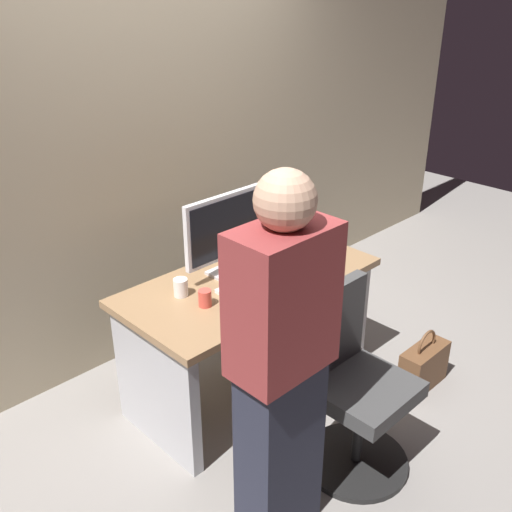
{
  "coord_description": "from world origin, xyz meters",
  "views": [
    {
      "loc": [
        -1.95,
        -2.03,
        2.21
      ],
      "look_at": [
        0.0,
        -0.05,
        0.88
      ],
      "focal_mm": 41.26,
      "sensor_mm": 36.0,
      "label": 1
    }
  ],
  "objects_px": {
    "book_stack": "(284,236)",
    "office_chair": "(352,389)",
    "desk": "(250,314)",
    "cup_near_keyboard": "(205,298)",
    "handbag": "(423,366)",
    "cell_phone": "(326,258)",
    "cup_by_monitor": "(181,287)",
    "keyboard": "(253,282)",
    "monitor": "(226,230)",
    "person_at_desk": "(281,369)",
    "mouse": "(295,262)"
  },
  "relations": [
    {
      "from": "book_stack",
      "to": "office_chair",
      "type": "bearing_deg",
      "value": -116.95
    },
    {
      "from": "desk",
      "to": "book_stack",
      "type": "relative_size",
      "value": 6.39
    },
    {
      "from": "cup_near_keyboard",
      "to": "handbag",
      "type": "bearing_deg",
      "value": -30.52
    },
    {
      "from": "cell_phone",
      "to": "cup_by_monitor",
      "type": "bearing_deg",
      "value": 159.9
    },
    {
      "from": "desk",
      "to": "cell_phone",
      "type": "bearing_deg",
      "value": -15.33
    },
    {
      "from": "keyboard",
      "to": "handbag",
      "type": "height_order",
      "value": "keyboard"
    },
    {
      "from": "book_stack",
      "to": "handbag",
      "type": "xyz_separation_m",
      "value": [
        0.34,
        -0.82,
        -0.69
      ]
    },
    {
      "from": "book_stack",
      "to": "cell_phone",
      "type": "distance_m",
      "value": 0.28
    },
    {
      "from": "desk",
      "to": "monitor",
      "type": "height_order",
      "value": "monitor"
    },
    {
      "from": "monitor",
      "to": "keyboard",
      "type": "xyz_separation_m",
      "value": [
        0.02,
        -0.19,
        -0.25
      ]
    },
    {
      "from": "monitor",
      "to": "cup_by_monitor",
      "type": "relative_size",
      "value": 5.76
    },
    {
      "from": "keyboard",
      "to": "cup_near_keyboard",
      "type": "relative_size",
      "value": 4.99
    },
    {
      "from": "desk",
      "to": "book_stack",
      "type": "height_order",
      "value": "book_stack"
    },
    {
      "from": "office_chair",
      "to": "keyboard",
      "type": "xyz_separation_m",
      "value": [
        0.02,
        0.69,
        0.31
      ]
    },
    {
      "from": "handbag",
      "to": "cell_phone",
      "type": "bearing_deg",
      "value": 113.39
    },
    {
      "from": "office_chair",
      "to": "cup_near_keyboard",
      "type": "relative_size",
      "value": 10.91
    },
    {
      "from": "monitor",
      "to": "cup_by_monitor",
      "type": "xyz_separation_m",
      "value": [
        -0.34,
        -0.03,
        -0.21
      ]
    },
    {
      "from": "office_chair",
      "to": "handbag",
      "type": "xyz_separation_m",
      "value": [
        0.78,
        0.05,
        -0.29
      ]
    },
    {
      "from": "office_chair",
      "to": "handbag",
      "type": "distance_m",
      "value": 0.84
    },
    {
      "from": "cup_near_keyboard",
      "to": "cup_by_monitor",
      "type": "xyz_separation_m",
      "value": [
        -0.02,
        0.17,
        0.0
      ]
    },
    {
      "from": "desk",
      "to": "cup_by_monitor",
      "type": "distance_m",
      "value": 0.48
    },
    {
      "from": "monitor",
      "to": "book_stack",
      "type": "xyz_separation_m",
      "value": [
        0.44,
        -0.02,
        -0.16
      ]
    },
    {
      "from": "person_at_desk",
      "to": "office_chair",
      "type": "bearing_deg",
      "value": 3.24
    },
    {
      "from": "book_stack",
      "to": "person_at_desk",
      "type": "bearing_deg",
      "value": -137.43
    },
    {
      "from": "keyboard",
      "to": "mouse",
      "type": "xyz_separation_m",
      "value": [
        0.33,
        -0.0,
        0.01
      ]
    },
    {
      "from": "desk",
      "to": "book_stack",
      "type": "xyz_separation_m",
      "value": [
        0.39,
        0.11,
        0.32
      ]
    },
    {
      "from": "cup_near_keyboard",
      "to": "person_at_desk",
      "type": "bearing_deg",
      "value": -106.97
    },
    {
      "from": "keyboard",
      "to": "mouse",
      "type": "distance_m",
      "value": 0.33
    },
    {
      "from": "person_at_desk",
      "to": "book_stack",
      "type": "bearing_deg",
      "value": 42.57
    },
    {
      "from": "keyboard",
      "to": "handbag",
      "type": "distance_m",
      "value": 1.17
    },
    {
      "from": "handbag",
      "to": "cup_by_monitor",
      "type": "bearing_deg",
      "value": 143.99
    },
    {
      "from": "office_chair",
      "to": "cell_phone",
      "type": "relative_size",
      "value": 6.53
    },
    {
      "from": "person_at_desk",
      "to": "handbag",
      "type": "xyz_separation_m",
      "value": [
        1.32,
        0.08,
        -0.7
      ]
    },
    {
      "from": "desk",
      "to": "cup_near_keyboard",
      "type": "bearing_deg",
      "value": -170.94
    },
    {
      "from": "desk",
      "to": "mouse",
      "type": "xyz_separation_m",
      "value": [
        0.3,
        -0.06,
        0.24
      ]
    },
    {
      "from": "person_at_desk",
      "to": "mouse",
      "type": "distance_m",
      "value": 1.14
    },
    {
      "from": "monitor",
      "to": "book_stack",
      "type": "distance_m",
      "value": 0.47
    },
    {
      "from": "mouse",
      "to": "book_stack",
      "type": "height_order",
      "value": "book_stack"
    },
    {
      "from": "cup_near_keyboard",
      "to": "handbag",
      "type": "height_order",
      "value": "cup_near_keyboard"
    },
    {
      "from": "cup_by_monitor",
      "to": "cell_phone",
      "type": "bearing_deg",
      "value": -15.57
    },
    {
      "from": "office_chair",
      "to": "handbag",
      "type": "bearing_deg",
      "value": 3.43
    },
    {
      "from": "cup_by_monitor",
      "to": "monitor",
      "type": "bearing_deg",
      "value": 4.48
    },
    {
      "from": "cup_by_monitor",
      "to": "cell_phone",
      "type": "distance_m",
      "value": 0.91
    },
    {
      "from": "mouse",
      "to": "cup_near_keyboard",
      "type": "bearing_deg",
      "value": 179.74
    },
    {
      "from": "person_at_desk",
      "to": "handbag",
      "type": "distance_m",
      "value": 1.5
    },
    {
      "from": "cup_near_keyboard",
      "to": "monitor",
      "type": "bearing_deg",
      "value": 31.3
    },
    {
      "from": "person_at_desk",
      "to": "cup_near_keyboard",
      "type": "relative_size",
      "value": 19.02
    },
    {
      "from": "mouse",
      "to": "cell_phone",
      "type": "height_order",
      "value": "mouse"
    },
    {
      "from": "desk",
      "to": "cup_by_monitor",
      "type": "xyz_separation_m",
      "value": [
        -0.38,
        0.11,
        0.27
      ]
    },
    {
      "from": "cell_phone",
      "to": "desk",
      "type": "bearing_deg",
      "value": 160.14
    }
  ]
}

